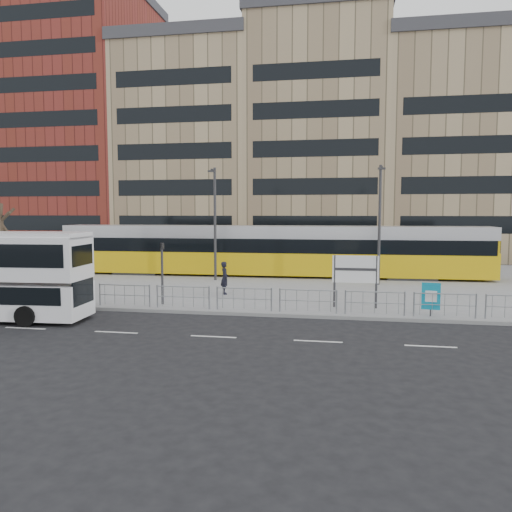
% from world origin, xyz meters
% --- Properties ---
extents(ground, '(120.00, 120.00, 0.00)m').
position_xyz_m(ground, '(0.00, 0.00, 0.00)').
color(ground, black).
rests_on(ground, ground).
extents(plaza, '(64.00, 24.00, 0.15)m').
position_xyz_m(plaza, '(0.00, 12.00, 0.07)').
color(plaza, gray).
rests_on(plaza, ground).
extents(kerb, '(64.00, 0.25, 0.17)m').
position_xyz_m(kerb, '(0.00, 0.05, 0.07)').
color(kerb, gray).
rests_on(kerb, ground).
extents(building_row, '(70.40, 18.40, 31.20)m').
position_xyz_m(building_row, '(1.55, 34.27, 12.91)').
color(building_row, maroon).
rests_on(building_row, ground).
extents(pedestrian_barrier, '(32.07, 0.07, 1.10)m').
position_xyz_m(pedestrian_barrier, '(2.00, 0.50, 0.98)').
color(pedestrian_barrier, gray).
rests_on(pedestrian_barrier, plaza).
extents(road_markings, '(62.00, 0.12, 0.01)m').
position_xyz_m(road_markings, '(1.00, -4.00, 0.01)').
color(road_markings, white).
rests_on(road_markings, ground).
extents(tram, '(30.81, 3.55, 3.63)m').
position_xyz_m(tram, '(1.58, 13.46, 1.97)').
color(tram, gold).
rests_on(tram, plaza).
extents(station_sign, '(2.21, 0.11, 2.54)m').
position_xyz_m(station_sign, '(7.46, 2.12, 1.91)').
color(station_sign, '#2D2D30').
rests_on(station_sign, plaza).
extents(ad_panel, '(0.80, 0.17, 1.50)m').
position_xyz_m(ad_panel, '(10.74, 0.66, 1.03)').
color(ad_panel, '#2D2D30').
rests_on(ad_panel, plaza).
extents(pedestrian, '(0.65, 0.79, 1.85)m').
position_xyz_m(pedestrian, '(0.31, 4.89, 1.07)').
color(pedestrian, black).
rests_on(pedestrian, plaza).
extents(traffic_light_west, '(0.23, 0.25, 3.10)m').
position_xyz_m(traffic_light_west, '(-2.08, 1.40, 2.12)').
color(traffic_light_west, '#2D2D30').
rests_on(traffic_light_west, plaza).
extents(lamp_post_west, '(0.45, 1.04, 7.58)m').
position_xyz_m(lamp_post_west, '(-1.70, 10.40, 4.31)').
color(lamp_post_west, '#2D2D30').
rests_on(lamp_post_west, plaza).
extents(lamp_post_east, '(0.45, 1.04, 7.57)m').
position_xyz_m(lamp_post_east, '(9.10, 10.17, 4.30)').
color(lamp_post_east, '#2D2D30').
rests_on(lamp_post_east, plaza).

